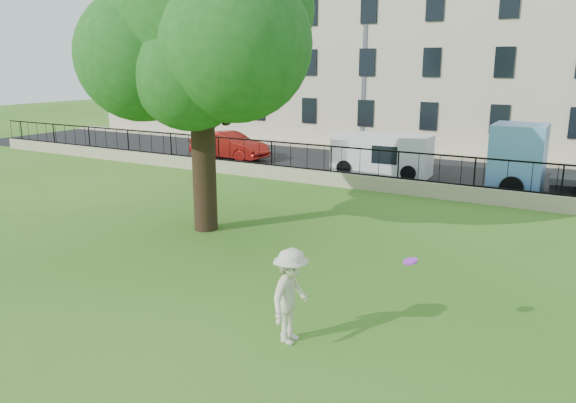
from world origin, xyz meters
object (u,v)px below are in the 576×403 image
Objects in this scene: red_sedan at (229,146)px; white_van at (382,155)px; frisbee at (410,261)px; man at (291,296)px; tree at (197,25)px.

red_sedan is 0.99× the size of white_van.
frisbee reaches higher than red_sedan.
tree is at bearing 47.04° from man.
frisbee is at bearing -61.07° from man.
white_van reaches higher than red_sedan.
man is (6.16, -5.16, -5.32)m from tree.
white_van reaches higher than frisbee.
frisbee is at bearing -70.78° from white_van.
tree is at bearing -101.78° from white_van.
frisbee is at bearing -26.40° from tree.
man is at bearing -39.93° from tree.
frisbee is at bearing -132.37° from red_sedan.
white_van is (-4.50, 16.45, 0.03)m from man.
frisbee is 0.06× the size of red_sedan.
man reaches higher than red_sedan.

